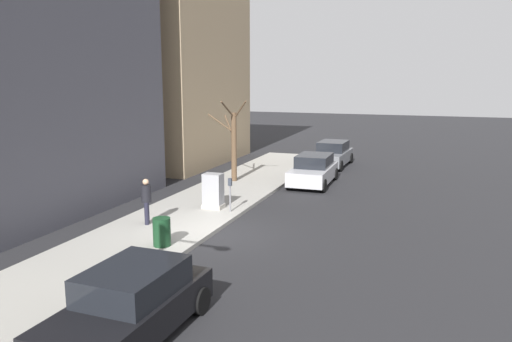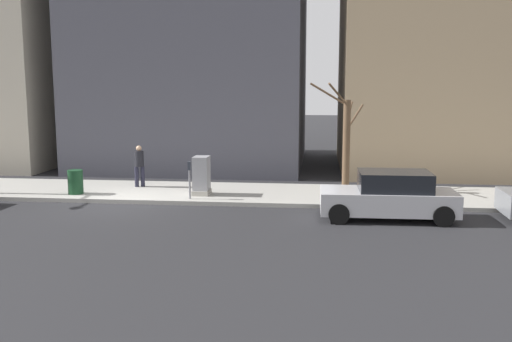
{
  "view_description": "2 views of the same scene",
  "coord_description": "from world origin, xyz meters",
  "px_view_note": "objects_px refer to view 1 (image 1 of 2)",
  "views": [
    {
      "loc": [
        -7.04,
        15.18,
        5.39
      ],
      "look_at": [
        0.44,
        -5.41,
        1.26
      ],
      "focal_mm": 35.0,
      "sensor_mm": 36.0,
      "label": 1
    },
    {
      "loc": [
        -19.24,
        -7.04,
        4.23
      ],
      "look_at": [
        1.41,
        -4.73,
        1.05
      ],
      "focal_mm": 40.0,
      "sensor_mm": 36.0,
      "label": 2
    }
  ],
  "objects_px": {
    "parked_car_black": "(130,305)",
    "utility_box": "(213,191)",
    "parking_meter": "(230,191)",
    "pedestrian_near_meter": "(146,199)",
    "bare_tree": "(233,143)",
    "parked_car_grey": "(332,154)",
    "office_tower_left": "(149,43)",
    "parked_car_silver": "(313,170)",
    "trash_bin": "(162,232)"
  },
  "relations": [
    {
      "from": "utility_box",
      "to": "office_tower_left",
      "type": "xyz_separation_m",
      "value": [
        9.19,
        -10.39,
        6.71
      ]
    },
    {
      "from": "parking_meter",
      "to": "trash_bin",
      "type": "height_order",
      "value": "parking_meter"
    },
    {
      "from": "parked_car_grey",
      "to": "bare_tree",
      "type": "distance_m",
      "value": 7.93
    },
    {
      "from": "parking_meter",
      "to": "office_tower_left",
      "type": "xyz_separation_m",
      "value": [
        10.04,
        -10.64,
        6.58
      ]
    },
    {
      "from": "parked_car_grey",
      "to": "parking_meter",
      "type": "distance_m",
      "value": 12.57
    },
    {
      "from": "parked_car_grey",
      "to": "office_tower_left",
      "type": "bearing_deg",
      "value": 10.47
    },
    {
      "from": "trash_bin",
      "to": "pedestrian_near_meter",
      "type": "xyz_separation_m",
      "value": [
        1.75,
        -1.92,
        0.49
      ]
    },
    {
      "from": "bare_tree",
      "to": "parked_car_grey",
      "type": "bearing_deg",
      "value": -118.48
    },
    {
      "from": "parking_meter",
      "to": "office_tower_left",
      "type": "bearing_deg",
      "value": -46.66
    },
    {
      "from": "parked_car_silver",
      "to": "utility_box",
      "type": "relative_size",
      "value": 2.96
    },
    {
      "from": "pedestrian_near_meter",
      "to": "parked_car_silver",
      "type": "bearing_deg",
      "value": 129.04
    },
    {
      "from": "pedestrian_near_meter",
      "to": "parked_car_black",
      "type": "bearing_deg",
      "value": 1.51
    },
    {
      "from": "parked_car_silver",
      "to": "utility_box",
      "type": "height_order",
      "value": "utility_box"
    },
    {
      "from": "parked_car_silver",
      "to": "office_tower_left",
      "type": "height_order",
      "value": "office_tower_left"
    },
    {
      "from": "parking_meter",
      "to": "parked_car_silver",
      "type": "bearing_deg",
      "value": -104.21
    },
    {
      "from": "trash_bin",
      "to": "utility_box",
      "type": "bearing_deg",
      "value": -85.16
    },
    {
      "from": "trash_bin",
      "to": "parked_car_grey",
      "type": "bearing_deg",
      "value": -96.74
    },
    {
      "from": "parked_car_grey",
      "to": "parked_car_silver",
      "type": "bearing_deg",
      "value": 93.28
    },
    {
      "from": "parked_car_black",
      "to": "parked_car_grey",
      "type": "bearing_deg",
      "value": -88.46
    },
    {
      "from": "parked_car_silver",
      "to": "parked_car_black",
      "type": "height_order",
      "value": "same"
    },
    {
      "from": "parked_car_black",
      "to": "trash_bin",
      "type": "xyz_separation_m",
      "value": [
        2.19,
        -4.97,
        -0.14
      ]
    },
    {
      "from": "parking_meter",
      "to": "pedestrian_near_meter",
      "type": "relative_size",
      "value": 0.81
    },
    {
      "from": "parked_car_black",
      "to": "utility_box",
      "type": "height_order",
      "value": "utility_box"
    },
    {
      "from": "parked_car_black",
      "to": "trash_bin",
      "type": "distance_m",
      "value": 5.43
    },
    {
      "from": "parked_car_silver",
      "to": "pedestrian_near_meter",
      "type": "relative_size",
      "value": 2.55
    },
    {
      "from": "utility_box",
      "to": "office_tower_left",
      "type": "distance_m",
      "value": 15.41
    },
    {
      "from": "parked_car_grey",
      "to": "trash_bin",
      "type": "relative_size",
      "value": 4.72
    },
    {
      "from": "parked_car_silver",
      "to": "utility_box",
      "type": "xyz_separation_m",
      "value": [
        2.57,
        6.56,
        0.11
      ]
    },
    {
      "from": "parked_car_black",
      "to": "parked_car_silver",
      "type": "bearing_deg",
      "value": -88.9
    },
    {
      "from": "pedestrian_near_meter",
      "to": "office_tower_left",
      "type": "xyz_separation_m",
      "value": [
        7.84,
        -13.2,
        6.47
      ]
    },
    {
      "from": "parked_car_grey",
      "to": "parked_car_black",
      "type": "xyz_separation_m",
      "value": [
        -0.19,
        21.91,
        0.0
      ]
    },
    {
      "from": "office_tower_left",
      "to": "parked_car_black",
      "type": "bearing_deg",
      "value": 120.39
    },
    {
      "from": "parked_car_grey",
      "to": "office_tower_left",
      "type": "distance_m",
      "value": 13.58
    },
    {
      "from": "parked_car_grey",
      "to": "parked_car_silver",
      "type": "xyz_separation_m",
      "value": [
        -0.17,
        5.66,
        0.0
      ]
    },
    {
      "from": "parking_meter",
      "to": "pedestrian_near_meter",
      "type": "height_order",
      "value": "pedestrian_near_meter"
    },
    {
      "from": "parked_car_black",
      "to": "trash_bin",
      "type": "bearing_deg",
      "value": -65.19
    },
    {
      "from": "trash_bin",
      "to": "parked_car_black",
      "type": "bearing_deg",
      "value": 113.76
    },
    {
      "from": "parked_car_black",
      "to": "bare_tree",
      "type": "bearing_deg",
      "value": -74.36
    },
    {
      "from": "parked_car_black",
      "to": "pedestrian_near_meter",
      "type": "bearing_deg",
      "value": -59.2
    },
    {
      "from": "parked_car_black",
      "to": "pedestrian_near_meter",
      "type": "distance_m",
      "value": 7.94
    },
    {
      "from": "parked_car_silver",
      "to": "office_tower_left",
      "type": "bearing_deg",
      "value": -18.97
    },
    {
      "from": "parked_car_grey",
      "to": "pedestrian_near_meter",
      "type": "xyz_separation_m",
      "value": [
        3.75,
        15.02,
        0.35
      ]
    },
    {
      "from": "parked_car_grey",
      "to": "parking_meter",
      "type": "height_order",
      "value": "parked_car_grey"
    },
    {
      "from": "office_tower_left",
      "to": "pedestrian_near_meter",
      "type": "bearing_deg",
      "value": 120.73
    },
    {
      "from": "parked_car_grey",
      "to": "utility_box",
      "type": "bearing_deg",
      "value": 80.4
    },
    {
      "from": "pedestrian_near_meter",
      "to": "utility_box",
      "type": "bearing_deg",
      "value": 126.11
    },
    {
      "from": "parking_meter",
      "to": "utility_box",
      "type": "height_order",
      "value": "utility_box"
    },
    {
      "from": "parked_car_grey",
      "to": "pedestrian_near_meter",
      "type": "bearing_deg",
      "value": 77.51
    },
    {
      "from": "parked_car_black",
      "to": "bare_tree",
      "type": "height_order",
      "value": "bare_tree"
    },
    {
      "from": "bare_tree",
      "to": "pedestrian_near_meter",
      "type": "height_order",
      "value": "bare_tree"
    }
  ]
}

